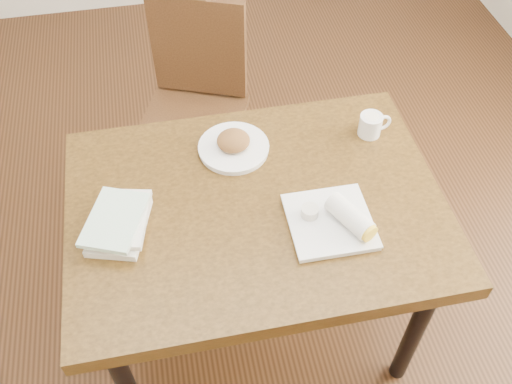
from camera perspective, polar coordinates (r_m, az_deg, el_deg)
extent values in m
cube|color=#472814|center=(2.42, 0.00, -12.50)|extent=(4.00, 5.00, 0.01)
cube|color=brown|center=(1.81, 0.00, -1.64)|extent=(1.18, 0.87, 0.06)
cylinder|color=black|center=(1.97, -12.87, -18.25)|extent=(0.06, 0.06, 0.69)
cylinder|color=black|center=(2.08, 15.67, -13.11)|extent=(0.06, 0.06, 0.69)
cylinder|color=black|center=(2.32, -13.66, -3.00)|extent=(0.06, 0.06, 0.69)
cylinder|color=black|center=(2.41, 9.96, 0.58)|extent=(0.06, 0.06, 0.69)
cylinder|color=#4F3016|center=(2.73, -1.35, 5.10)|extent=(0.04, 0.04, 0.45)
cylinder|color=#4F3016|center=(2.81, -8.61, 5.99)|extent=(0.04, 0.04, 0.45)
cylinder|color=#4F3016|center=(2.49, -3.00, -0.60)|extent=(0.04, 0.04, 0.45)
cylinder|color=#4F3016|center=(2.58, -10.83, 0.54)|extent=(0.04, 0.04, 0.45)
cube|color=#4F3016|center=(2.47, -6.42, 6.81)|extent=(0.55, 0.55, 0.04)
cube|color=#4F3016|center=(2.45, -5.78, 14.27)|extent=(0.39, 0.19, 0.45)
cylinder|color=white|center=(1.94, -2.24, 4.35)|extent=(0.24, 0.24, 0.02)
cylinder|color=white|center=(1.93, -2.25, 4.58)|extent=(0.24, 0.24, 0.01)
ellipsoid|color=#B27538|center=(1.91, -2.27, 5.16)|extent=(0.12, 0.11, 0.06)
cylinder|color=white|center=(2.02, 11.35, 6.58)|extent=(0.08, 0.08, 0.08)
torus|color=white|center=(2.03, 12.54, 6.78)|extent=(0.06, 0.02, 0.06)
cylinder|color=tan|center=(1.99, 11.51, 7.34)|extent=(0.07, 0.07, 0.01)
cylinder|color=#F2E5CC|center=(1.99, 11.52, 7.40)|extent=(0.05, 0.05, 0.00)
cube|color=white|center=(1.75, 7.38, -3.05)|extent=(0.25, 0.25, 0.01)
cube|color=white|center=(1.74, 7.41, -2.84)|extent=(0.25, 0.25, 0.01)
cylinder|color=white|center=(1.71, 9.36, -2.39)|extent=(0.13, 0.17, 0.06)
cylinder|color=yellow|center=(1.68, 11.18, -4.00)|extent=(0.06, 0.05, 0.06)
cylinder|color=silver|center=(1.73, 5.40, -1.96)|extent=(0.05, 0.05, 0.03)
cylinder|color=red|center=(1.72, 5.42, -1.72)|extent=(0.05, 0.05, 0.01)
cube|color=white|center=(1.77, -13.52, -3.37)|extent=(0.21, 0.26, 0.02)
cube|color=silver|center=(1.75, -13.28, -2.62)|extent=(0.19, 0.25, 0.02)
cube|color=#90D8AC|center=(1.73, -13.95, -2.70)|extent=(0.22, 0.26, 0.02)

